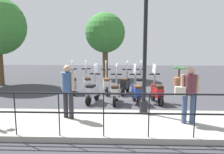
% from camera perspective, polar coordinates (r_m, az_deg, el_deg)
% --- Properties ---
extents(ground_plane, '(28.00, 28.00, 0.00)m').
position_cam_1_polar(ground_plane, '(9.45, 3.00, -5.60)').
color(ground_plane, '#38383D').
extents(promenade_walkway, '(2.20, 20.00, 0.15)m').
position_cam_1_polar(promenade_walkway, '(6.42, 3.41, -12.03)').
color(promenade_walkway, '#A39E93').
rests_on(promenade_walkway, ground_plane).
extents(fence_railing, '(0.04, 16.03, 1.07)m').
position_cam_1_polar(fence_railing, '(5.17, 3.74, -7.78)').
color(fence_railing, black).
rests_on(fence_railing, promenade_walkway).
extents(lamp_post_near, '(0.26, 0.90, 4.25)m').
position_cam_1_polar(lamp_post_near, '(6.80, 8.58, 5.96)').
color(lamp_post_near, black).
rests_on(lamp_post_near, promenade_walkway).
extents(pedestrian_with_bag, '(0.34, 0.65, 1.59)m').
position_cam_1_polar(pedestrian_with_bag, '(6.33, 19.41, -3.37)').
color(pedestrian_with_bag, '#384C70').
rests_on(pedestrian_with_bag, promenade_walkway).
extents(pedestrian_distant, '(0.44, 0.44, 1.59)m').
position_cam_1_polar(pedestrian_distant, '(6.52, -11.46, -2.68)').
color(pedestrian_distant, '#28282D').
rests_on(pedestrian_distant, promenade_walkway).
extents(tree_distant, '(2.59, 2.59, 4.31)m').
position_cam_1_polar(tree_distant, '(14.43, -1.81, 11.38)').
color(tree_distant, brown).
rests_on(tree_distant, ground_plane).
extents(potted_palm, '(1.06, 0.66, 1.05)m').
position_cam_1_polar(potted_palm, '(12.78, 17.06, -0.13)').
color(potted_palm, '#9E5B3D').
rests_on(potted_palm, ground_plane).
extents(scooter_near_0, '(1.22, 0.50, 1.54)m').
position_cam_1_polar(scooter_near_0, '(8.76, 11.62, -3.70)').
color(scooter_near_0, black).
rests_on(scooter_near_0, ground_plane).
extents(scooter_near_1, '(1.23, 0.47, 1.54)m').
position_cam_1_polar(scooter_near_1, '(8.58, 6.45, -3.84)').
color(scooter_near_1, black).
rests_on(scooter_near_1, ground_plane).
extents(scooter_near_2, '(1.23, 0.44, 1.54)m').
position_cam_1_polar(scooter_near_2, '(8.54, 0.95, -3.84)').
color(scooter_near_2, black).
rests_on(scooter_near_2, ground_plane).
extents(scooter_near_3, '(1.20, 0.54, 1.54)m').
position_cam_1_polar(scooter_near_3, '(8.71, -5.12, -3.63)').
color(scooter_near_3, black).
rests_on(scooter_near_3, ground_plane).
extents(scooter_far_0, '(1.23, 0.47, 1.54)m').
position_cam_1_polar(scooter_far_0, '(10.22, 7.31, -1.79)').
color(scooter_far_0, black).
rests_on(scooter_far_0, ground_plane).
extents(scooter_far_1, '(1.20, 0.54, 1.54)m').
position_cam_1_polar(scooter_far_1, '(10.13, 3.49, -1.83)').
color(scooter_far_1, black).
rests_on(scooter_far_1, ground_plane).
extents(scooter_far_2, '(1.23, 0.45, 1.54)m').
position_cam_1_polar(scooter_far_2, '(10.15, -1.48, -1.79)').
color(scooter_far_2, black).
rests_on(scooter_far_2, ground_plane).
extents(scooter_far_3, '(1.20, 0.54, 1.54)m').
position_cam_1_polar(scooter_far_3, '(10.42, -6.52, -1.56)').
color(scooter_far_3, black).
rests_on(scooter_far_3, ground_plane).
extents(scooter_far_4, '(1.21, 0.53, 1.54)m').
position_cam_1_polar(scooter_far_4, '(10.39, -10.15, -1.67)').
color(scooter_far_4, black).
rests_on(scooter_far_4, ground_plane).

